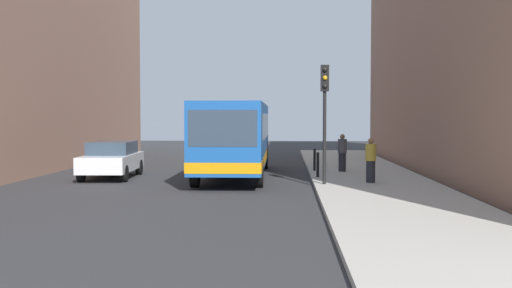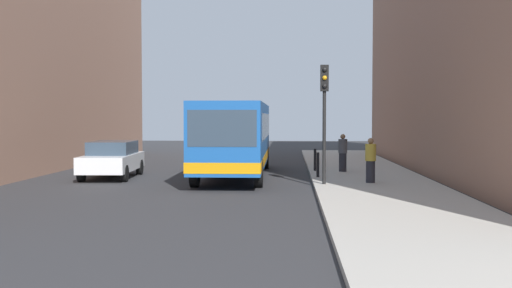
{
  "view_description": "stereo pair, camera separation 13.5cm",
  "coord_description": "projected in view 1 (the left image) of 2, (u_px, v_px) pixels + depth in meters",
  "views": [
    {
      "loc": [
        2.24,
        -22.97,
        2.48
      ],
      "look_at": [
        1.08,
        0.48,
        1.44
      ],
      "focal_mm": 43.46,
      "sensor_mm": 36.0,
      "label": 1
    },
    {
      "loc": [
        2.38,
        -22.96,
        2.48
      ],
      "look_at": [
        1.08,
        0.48,
        1.44
      ],
      "focal_mm": 43.46,
      "sensor_mm": 36.0,
      "label": 2
    }
  ],
  "objects": [
    {
      "name": "ground_plane",
      "position": [
        226.0,
        183.0,
        23.14
      ],
      "size": [
        80.0,
        80.0,
        0.0
      ],
      "primitive_type": "plane",
      "color": "#2D2D30"
    },
    {
      "name": "bollard_near",
      "position": [
        318.0,
        165.0,
        23.87
      ],
      "size": [
        0.11,
        0.11,
        0.95
      ],
      "primitive_type": "cylinder",
      "color": "black",
      "rests_on": "sidewalk"
    },
    {
      "name": "traffic_light",
      "position": [
        325.0,
        101.0,
        21.26
      ],
      "size": [
        0.28,
        0.33,
        4.1
      ],
      "color": "black",
      "rests_on": "sidewalk"
    },
    {
      "name": "bus",
      "position": [
        235.0,
        135.0,
        25.64
      ],
      "size": [
        2.62,
        11.04,
        3.0
      ],
      "rotation": [
        0.0,
        0.0,
        3.15
      ],
      "color": "#19519E",
      "rests_on": "ground"
    },
    {
      "name": "bollard_mid",
      "position": [
        315.0,
        160.0,
        26.65
      ],
      "size": [
        0.11,
        0.11,
        0.95
      ],
      "primitive_type": "cylinder",
      "color": "black",
      "rests_on": "sidewalk"
    },
    {
      "name": "car_beside_bus",
      "position": [
        112.0,
        159.0,
        24.98
      ],
      "size": [
        2.04,
        4.49,
        1.48
      ],
      "rotation": [
        0.0,
        0.0,
        3.19
      ],
      "color": "silver",
      "rests_on": "ground"
    },
    {
      "name": "pedestrian_mid_sidewalk",
      "position": [
        342.0,
        153.0,
        26.29
      ],
      "size": [
        0.38,
        0.38,
        1.59
      ],
      "rotation": [
        0.0,
        0.0,
        1.81
      ],
      "color": "#26262D",
      "rests_on": "sidewalk"
    },
    {
      "name": "sidewalk",
      "position": [
        372.0,
        182.0,
        22.87
      ],
      "size": [
        4.4,
        40.0,
        0.15
      ],
      "primitive_type": "cube",
      "color": "#ADA89E",
      "rests_on": "ground"
    },
    {
      "name": "pedestrian_near_signal",
      "position": [
        371.0,
        160.0,
        21.83
      ],
      "size": [
        0.38,
        0.38,
        1.58
      ],
      "rotation": [
        0.0,
        0.0,
        1.16
      ],
      "color": "#26262D",
      "rests_on": "sidewalk"
    }
  ]
}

